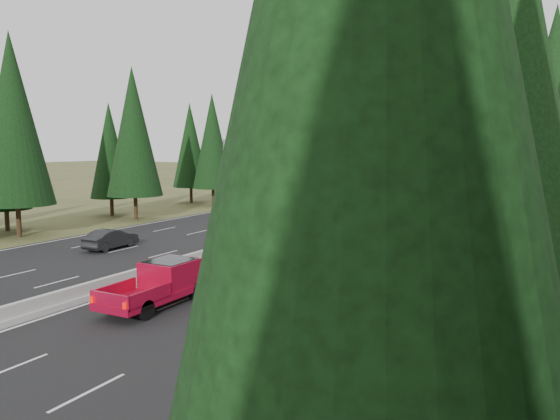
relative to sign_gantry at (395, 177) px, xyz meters
The scene contains 18 objects.
road 46.29m from the sign_gantry, 101.18° to the left, with size 32.00×260.00×0.08m, color black.
shoulder_right 46.28m from the sign_gantry, 78.86° to the left, with size 3.60×260.00×0.06m, color olive.
shoulder_left 52.70m from the sign_gantry, 120.63° to the left, with size 3.60×260.00×0.06m, color #404821.
median_barrier 46.25m from the sign_gantry, 101.18° to the left, with size 0.70×260.00×0.85m.
sign_gantry is the anchor object (origin of this frame).
hov_sign_pole 12.96m from the sign_gantry, 130.04° to the right, with size 2.80×0.50×8.00m.
tree_row_left 47.21m from the sign_gantry, 130.58° to the left, with size 12.41×241.51×18.95m.
silver_minivan 5.81m from the sign_gantry, 79.80° to the left, with size 2.57×5.57×1.55m, color #B1B0B5.
red_pickup 21.77m from the sign_gantry, 103.99° to the right, with size 2.23×6.24×2.04m.
car_ahead_green 7.93m from the sign_gantry, 129.29° to the left, with size 1.93×4.81×1.64m, color #13551E.
car_ahead_dkred 25.69m from the sign_gantry, 77.26° to the left, with size 1.71×4.90×1.62m, color #570C1B.
car_ahead_dkgrey 31.45m from the sign_gantry, 91.39° to the left, with size 2.12×5.22×1.52m, color black.
car_ahead_white 82.43m from the sign_gantry, 89.95° to the left, with size 2.38×5.16×1.43m, color #BDBDBD.
car_ahead_far 108.90m from the sign_gantry, 93.91° to the left, with size 1.79×4.45×1.52m, color black.
car_onc_near 21.82m from the sign_gantry, 147.13° to the right, with size 1.55×4.46×1.47m, color black.
car_onc_blue 15.91m from the sign_gantry, 167.39° to the left, with size 1.95×4.80×1.39m, color #16214D.
car_onc_white 24.81m from the sign_gantry, 130.08° to the left, with size 1.53×3.81×1.30m, color silver.
car_onc_far 64.30m from the sign_gantry, 111.41° to the left, with size 2.23×4.84×1.35m, color black.
Camera 1 is at (20.81, -5.85, 7.64)m, focal length 35.00 mm.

